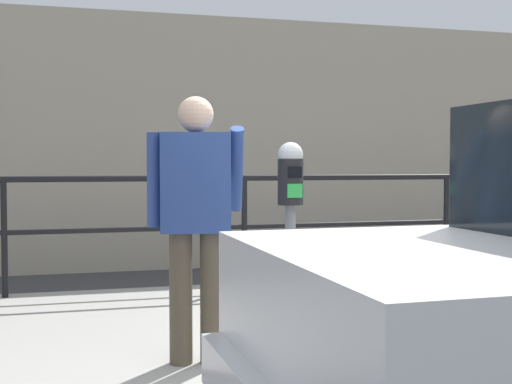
{
  "coord_description": "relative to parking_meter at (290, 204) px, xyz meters",
  "views": [
    {
      "loc": [
        -1.71,
        -3.71,
        1.46
      ],
      "look_at": [
        -0.55,
        0.61,
        1.27
      ],
      "focal_mm": 47.02,
      "sensor_mm": 36.0,
      "label": 1
    }
  ],
  "objects": [
    {
      "name": "sidewalk_curb",
      "position": [
        0.36,
        1.21,
        -1.12
      ],
      "size": [
        36.0,
        3.34,
        0.15
      ],
      "primitive_type": "cube",
      "color": "#9E9B93",
      "rests_on": "ground"
    },
    {
      "name": "parking_meter",
      "position": [
        0.0,
        0.0,
        0.0
      ],
      "size": [
        0.17,
        0.18,
        1.45
      ],
      "rotation": [
        0.0,
        0.0,
        3.16
      ],
      "color": "slate",
      "rests_on": "sidewalk_curb"
    },
    {
      "name": "pedestrian_at_meter",
      "position": [
        -0.61,
        0.12,
        -0.05
      ],
      "size": [
        0.68,
        0.42,
        1.74
      ],
      "rotation": [
        0.0,
        0.0,
        -0.18
      ],
      "color": "brown",
      "rests_on": "sidewalk_curb"
    },
    {
      "name": "background_railing",
      "position": [
        0.36,
        2.7,
        -0.19
      ],
      "size": [
        24.06,
        0.06,
        1.18
      ],
      "color": "black",
      "rests_on": "sidewalk_curb"
    },
    {
      "name": "backdrop_wall",
      "position": [
        0.36,
        5.2,
        0.55
      ],
      "size": [
        32.0,
        0.5,
        3.48
      ],
      "primitive_type": "cube",
      "color": "#ADA38E",
      "rests_on": "ground"
    }
  ]
}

